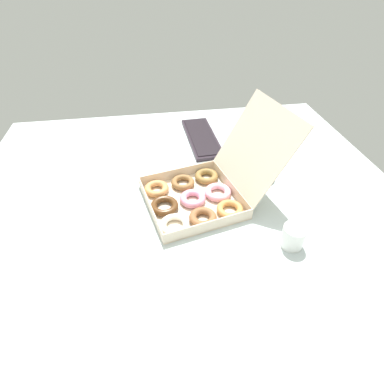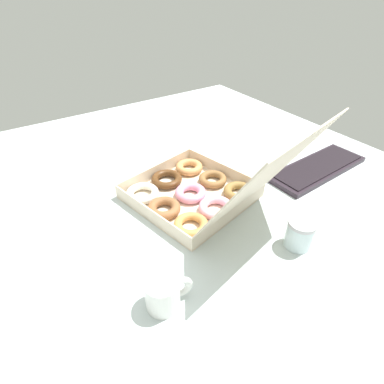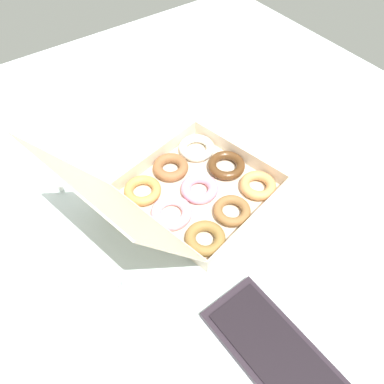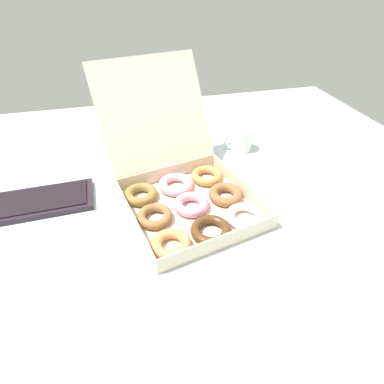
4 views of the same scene
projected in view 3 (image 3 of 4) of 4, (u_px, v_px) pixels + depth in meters
ground_plane at (192, 179)px, 107.99cm from camera, size 180.00×180.00×2.00cm
donut_box at (191, 190)px, 99.15cm from camera, size 45.10×58.57×35.06cm
keyboard at (295, 376)px, 73.11cm from camera, size 42.35×16.07×2.20cm
coffee_mug at (55, 171)px, 103.24cm from camera, size 11.01×7.78×8.02cm
glass_jar at (107, 287)px, 81.46cm from camera, size 7.61×7.61×8.40cm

